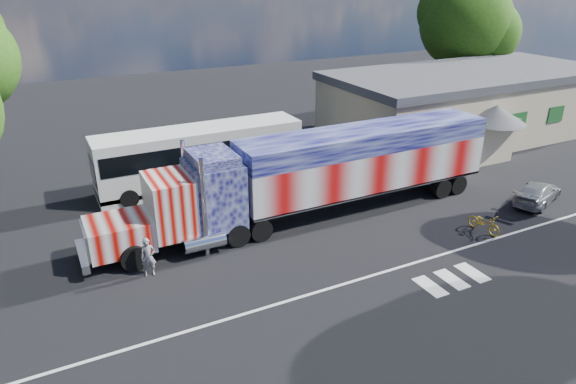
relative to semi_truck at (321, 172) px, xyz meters
name	(u,v)px	position (x,y,z in m)	size (l,w,h in m)	color
ground	(316,251)	(-2.18, -3.40, -2.48)	(100.00, 100.00, 0.00)	black
lane_markings	(394,281)	(-0.47, -7.17, -2.47)	(30.00, 2.67, 0.01)	silver
semi_truck	(321,172)	(0.00, 0.00, 0.00)	(22.60, 3.57, 4.82)	black
coach_bus	(201,156)	(-4.42, 6.97, -0.59)	(12.54, 2.92, 3.65)	white
hall_building	(467,103)	(17.75, 7.46, 0.14)	(22.40, 12.80, 5.20)	#C7B695
parked_car	(537,193)	(11.87, -4.29, -1.88)	(1.68, 4.14, 1.20)	#9DA0A2
woman	(148,257)	(-9.74, -1.90, -1.60)	(0.64, 0.42, 1.77)	slate
bicycle	(484,223)	(6.42, -5.53, -1.99)	(0.65, 1.86, 0.98)	gold
tree_far_ne	(467,23)	(25.00, 15.78, 5.27)	(8.98, 8.55, 12.07)	black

